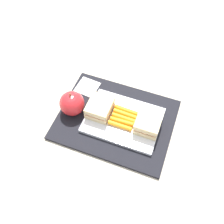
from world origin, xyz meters
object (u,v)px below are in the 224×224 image
object	(u,v)px
sandwich_half_left	(148,123)
sandwich_half_right	(100,108)
apple	(72,103)
paper_napkin	(87,87)
food_tray	(123,120)
carrot_sticks_bundle	(123,118)

from	to	relation	value
sandwich_half_left	sandwich_half_right	xyz separation A→B (m)	(0.16, 0.00, 0.00)
sandwich_half_left	apple	distance (m)	0.24
sandwich_half_left	sandwich_half_right	distance (m)	0.16
apple	paper_napkin	bearing A→B (deg)	-92.18
food_tray	carrot_sticks_bundle	xyz separation A→B (m)	(0.00, -0.00, 0.01)
sandwich_half_left	food_tray	bearing A→B (deg)	0.00
sandwich_half_left	paper_napkin	size ratio (longest dim) A/B	1.14
apple	paper_napkin	world-z (taller)	apple
carrot_sticks_bundle	paper_napkin	size ratio (longest dim) A/B	1.12
food_tray	paper_napkin	size ratio (longest dim) A/B	3.29
carrot_sticks_bundle	apple	distance (m)	0.17
food_tray	paper_napkin	distance (m)	0.18
sandwich_half_left	paper_napkin	bearing A→B (deg)	-19.63
food_tray	carrot_sticks_bundle	size ratio (longest dim) A/B	2.94
paper_napkin	sandwich_half_right	bearing A→B (deg)	134.01
sandwich_half_left	apple	world-z (taller)	apple
carrot_sticks_bundle	apple	size ratio (longest dim) A/B	0.87
sandwich_half_right	apple	xyz separation A→B (m)	(0.09, 0.02, 0.01)
food_tray	sandwich_half_right	bearing A→B (deg)	0.00
paper_napkin	sandwich_half_left	bearing A→B (deg)	160.37
apple	carrot_sticks_bundle	bearing A→B (deg)	-173.61
sandwich_half_right	apple	size ratio (longest dim) A/B	0.89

